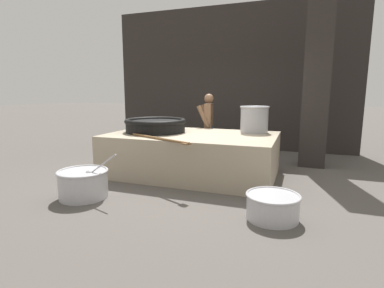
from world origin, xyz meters
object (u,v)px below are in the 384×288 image
at_px(giant_wok_near, 156,125).
at_px(prep_bowl_vegetables, 83,182).
at_px(cook, 208,124).
at_px(stock_pot, 254,119).
at_px(prep_bowl_meat, 273,205).

xyz_separation_m(giant_wok_near, prep_bowl_vegetables, (-0.29, -1.78, -0.68)).
bearing_deg(cook, prep_bowl_vegetables, 63.58).
relative_size(stock_pot, cook, 0.38).
distance_m(giant_wok_near, prep_bowl_vegetables, 1.93).
bearing_deg(giant_wok_near, cook, 61.08).
bearing_deg(prep_bowl_meat, cook, 120.67).
xyz_separation_m(giant_wok_near, prep_bowl_meat, (2.39, -1.61, -0.73)).
height_order(prep_bowl_vegetables, prep_bowl_meat, prep_bowl_vegetables).
bearing_deg(prep_bowl_vegetables, cook, 72.10).
bearing_deg(giant_wok_near, prep_bowl_meat, -34.02).
distance_m(prep_bowl_vegetables, prep_bowl_meat, 2.68).
xyz_separation_m(giant_wok_near, stock_pot, (1.81, 0.60, 0.12)).
xyz_separation_m(stock_pot, prep_bowl_vegetables, (-2.10, -2.38, -0.80)).
height_order(cook, prep_bowl_meat, cook).
bearing_deg(cook, giant_wok_near, 52.56).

